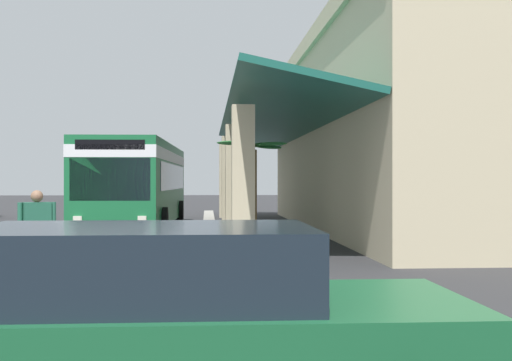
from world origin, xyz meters
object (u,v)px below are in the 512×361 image
(transit_bus, at_px, (138,180))
(parked_sedan_green, at_px, (164,324))
(potted_palm, at_px, (254,222))
(pedestrian, at_px, (37,230))

(transit_bus, height_order, parked_sedan_green, transit_bus)
(potted_palm, bearing_deg, transit_bus, -153.90)
(parked_sedan_green, height_order, potted_palm, potted_palm)
(transit_bus, distance_m, pedestrian, 12.02)
(transit_bus, distance_m, parked_sedan_green, 19.56)
(transit_bus, relative_size, pedestrian, 6.90)
(pedestrian, bearing_deg, transit_bus, 177.21)
(pedestrian, bearing_deg, potted_palm, 136.11)
(transit_bus, height_order, potted_palm, transit_bus)
(parked_sedan_green, xyz_separation_m, potted_palm, (-11.88, 1.50, 0.01))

